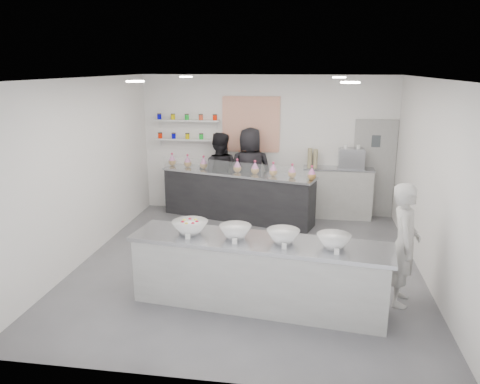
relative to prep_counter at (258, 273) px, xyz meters
name	(u,v)px	position (x,y,z in m)	size (l,w,h in m)	color
floor	(248,264)	(-0.31, 1.32, -0.47)	(6.00, 6.00, 0.00)	#515156
ceiling	(249,78)	(-0.31, 1.32, 2.53)	(6.00, 6.00, 0.00)	white
back_wall	(267,145)	(-0.31, 4.32, 1.03)	(5.50, 5.50, 0.00)	white
left_wall	(85,171)	(-3.06, 1.32, 1.03)	(6.00, 6.00, 0.00)	white
right_wall	(432,183)	(2.44, 1.32, 1.03)	(6.00, 6.00, 0.00)	white
back_door	(374,169)	(1.99, 4.29, 0.58)	(0.88, 0.04, 2.10)	gray
pattern_panel	(251,124)	(-0.66, 4.29, 1.48)	(1.25, 0.03, 1.20)	#E35B28
jar_shelf_lower	(188,139)	(-2.06, 4.22, 1.13)	(1.45, 0.22, 0.04)	silver
jar_shelf_upper	(187,120)	(-2.06, 4.22, 1.55)	(1.45, 0.22, 0.04)	silver
preserve_jars	(187,127)	(-2.06, 4.20, 1.41)	(1.45, 0.10, 0.56)	#ED1D00
downlight_0	(135,81)	(-1.71, 0.32, 2.51)	(0.24, 0.24, 0.02)	white
downlight_1	(350,82)	(1.09, 0.32, 2.51)	(0.24, 0.24, 0.02)	white
downlight_2	(186,77)	(-1.71, 2.92, 2.51)	(0.24, 0.24, 0.02)	white
downlight_3	(339,77)	(1.09, 2.92, 2.51)	(0.24, 0.24, 0.02)	white
prep_counter	(258,273)	(0.00, 0.00, 0.00)	(3.48, 0.79, 0.95)	#A0A09B
back_bar	(237,196)	(-0.86, 3.63, 0.04)	(3.32, 0.61, 1.03)	black
sneeze_guard	(231,168)	(-0.94, 3.36, 0.69)	(3.27, 0.01, 0.28)	white
espresso_ledge	(337,193)	(1.24, 4.10, 0.07)	(1.47, 0.47, 1.09)	#A0A09B
espresso_machine	(351,159)	(1.49, 4.10, 0.82)	(0.52, 0.36, 0.40)	#93969E
cup_stacks	(313,158)	(0.69, 4.10, 0.80)	(0.27, 0.24, 0.37)	#979161
prep_bowls	(259,234)	(0.00, 0.00, 0.56)	(2.38, 0.53, 0.17)	white
label_cards	(259,253)	(0.07, -0.53, 0.51)	(2.01, 0.04, 0.07)	white
cookie_bags	(237,166)	(-0.86, 3.63, 0.70)	(3.36, 0.16, 0.28)	#D56CBA
woman_prep	(404,245)	(1.93, 0.38, 0.38)	(0.62, 0.41, 1.70)	beige
staff_left	(219,174)	(-1.30, 3.88, 0.43)	(0.88, 0.69, 1.82)	black
staff_right	(250,172)	(-0.62, 3.92, 0.49)	(0.95, 0.62, 1.94)	black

